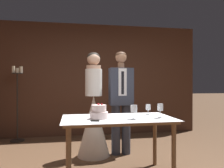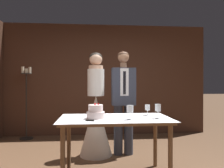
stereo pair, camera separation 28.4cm
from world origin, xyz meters
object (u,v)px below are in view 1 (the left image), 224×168
wine_glass_far (160,108)px  groom (121,98)px  candle_stand (17,103)px  tiered_cake (99,112)px  cake_table (118,124)px  wine_glass_middle (148,107)px  cake_knife (101,121)px  wine_glass_near (134,109)px  bride (94,117)px

wine_glass_far → groom: groom is taller
groom → candle_stand: bearing=148.5°
wine_glass_far → candle_stand: (-2.25, 2.17, -0.10)m
tiered_cake → wine_glass_far: size_ratio=1.25×
cake_table → tiered_cake: tiered_cake is taller
wine_glass_middle → cake_knife: bearing=-149.9°
wine_glass_far → cake_knife: bearing=-169.8°
wine_glass_near → wine_glass_middle: size_ratio=1.19×
cake_table → cake_knife: bearing=-135.5°
tiered_cake → wine_glass_middle: size_ratio=1.54×
tiered_cake → candle_stand: bearing=124.9°
bride → cake_table: bearing=-75.1°
candle_stand → bride: bearing=-38.8°
cake_table → wine_glass_far: (0.53, -0.10, 0.21)m
wine_glass_near → wine_glass_far: bearing=7.8°
tiered_cake → wine_glass_middle: (0.72, 0.21, 0.03)m
wine_glass_near → wine_glass_far: wine_glass_far is taller
candle_stand → tiered_cake: bearing=-55.1°
tiered_cake → groom: bearing=62.0°
wine_glass_middle → bride: 1.02m
cake_table → tiered_cake: (-0.25, -0.04, 0.17)m
cake_knife → candle_stand: candle_stand is taller
cake_knife → wine_glass_far: 0.80m
cake_knife → wine_glass_far: (0.78, 0.14, 0.12)m
bride → tiered_cake: bearing=-91.1°
cake_table → cake_knife: cake_knife is taller
wine_glass_far → wine_glass_middle: bearing=102.9°
bride → candle_stand: size_ratio=1.10×
cake_knife → wine_glass_near: (0.42, 0.09, 0.12)m
cake_knife → wine_glass_middle: (0.72, 0.41, 0.10)m
groom → candle_stand: 2.29m
cake_table → tiered_cake: bearing=-172.0°
cake_table → groom: (0.23, 0.87, 0.28)m
wine_glass_near → bride: bearing=111.4°
wine_glass_near → cake_knife: bearing=-167.8°
cake_table → groom: 0.95m
cake_knife → wine_glass_near: wine_glass_near is taller
wine_glass_middle → wine_glass_near: bearing=-132.7°
tiered_cake → candle_stand: (-1.47, 2.10, -0.05)m
cake_table → wine_glass_middle: size_ratio=9.61×
cake_table → wine_glass_near: wine_glass_near is taller
tiered_cake → groom: (0.48, 0.91, 0.12)m
bride → groom: groom is taller
tiered_cake → wine_glass_far: bearing=-4.9°
wine_glass_middle → candle_stand: bearing=139.1°
tiered_cake → wine_glass_near: size_ratio=1.30×
groom → candle_stand: (-1.95, 1.19, -0.16)m
wine_glass_middle → bride: bearing=135.0°
cake_table → wine_glass_near: bearing=-41.8°
wine_glass_middle → groom: bearing=108.7°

